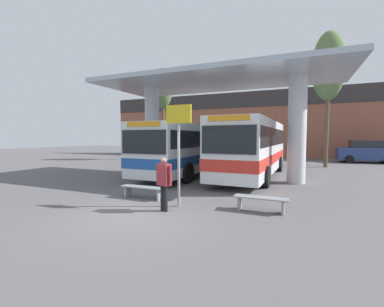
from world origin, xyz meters
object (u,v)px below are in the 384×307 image
at_px(waiting_bench_near_pillar, 261,201).
at_px(info_sign_platform, 179,135).
at_px(waiting_bench_mid_platform, 143,189).
at_px(poplar_tree_behind_left, 163,90).
at_px(transit_bus_left_bay, 191,147).
at_px(poplar_tree_behind_right, 329,67).
at_px(parked_car_street, 366,152).
at_px(pedestrian_waiting, 164,179).
at_px(transit_bus_center_bay, 253,146).

bearing_deg(waiting_bench_near_pillar, info_sign_platform, -169.93).
distance_m(waiting_bench_mid_platform, poplar_tree_behind_left, 18.49).
bearing_deg(transit_bus_left_bay, poplar_tree_behind_right, -136.76).
bearing_deg(waiting_bench_mid_platform, parked_car_street, 60.85).
relative_size(transit_bus_left_bay, poplar_tree_behind_right, 1.00).
xyz_separation_m(waiting_bench_mid_platform, pedestrian_waiting, (1.54, -1.14, 0.68)).
distance_m(transit_bus_left_bay, pedestrian_waiting, 8.37).
xyz_separation_m(transit_bus_center_bay, parked_car_street, (8.02, 12.15, -0.82)).
distance_m(pedestrian_waiting, poplar_tree_behind_right, 17.61).
relative_size(waiting_bench_mid_platform, poplar_tree_behind_left, 0.19).
height_order(pedestrian_waiting, parked_car_street, parked_car_street).
xyz_separation_m(info_sign_platform, poplar_tree_behind_left, (-9.53, 15.76, 4.82)).
distance_m(waiting_bench_mid_platform, pedestrian_waiting, 2.04).
xyz_separation_m(transit_bus_left_bay, pedestrian_waiting, (2.54, -7.94, -0.69)).
distance_m(waiting_bench_near_pillar, info_sign_platform, 3.36).
xyz_separation_m(waiting_bench_mid_platform, info_sign_platform, (1.72, -0.47, 2.05)).
relative_size(transit_bus_left_bay, pedestrian_waiting, 6.13).
bearing_deg(poplar_tree_behind_right, transit_bus_center_bay, -122.44).
height_order(info_sign_platform, parked_car_street, info_sign_platform).
height_order(waiting_bench_near_pillar, waiting_bench_mid_platform, same).
bearing_deg(parked_car_street, waiting_bench_near_pillar, -111.69).
bearing_deg(pedestrian_waiting, transit_bus_center_bay, 98.08).
bearing_deg(info_sign_platform, pedestrian_waiting, -105.03).
distance_m(waiting_bench_near_pillar, poplar_tree_behind_left, 20.70).
height_order(info_sign_platform, poplar_tree_behind_right, poplar_tree_behind_right).
relative_size(poplar_tree_behind_right, parked_car_street, 2.16).
distance_m(info_sign_platform, poplar_tree_behind_left, 19.03).
xyz_separation_m(waiting_bench_near_pillar, pedestrian_waiting, (-2.80, -1.14, 0.69)).
xyz_separation_m(waiting_bench_near_pillar, poplar_tree_behind_right, (2.86, 14.18, 7.28)).
bearing_deg(parked_car_street, transit_bus_center_bay, -126.62).
bearing_deg(transit_bus_left_bay, poplar_tree_behind_left, -50.02).
relative_size(transit_bus_center_bay, parked_car_street, 2.23).
relative_size(pedestrian_waiting, poplar_tree_behind_right, 0.16).
distance_m(waiting_bench_near_pillar, parked_car_street, 20.52).
height_order(info_sign_platform, pedestrian_waiting, info_sign_platform).
bearing_deg(poplar_tree_behind_left, parked_car_street, 12.58).
height_order(poplar_tree_behind_left, poplar_tree_behind_right, poplar_tree_behind_right).
height_order(waiting_bench_mid_platform, info_sign_platform, info_sign_platform).
relative_size(transit_bus_left_bay, info_sign_platform, 3.05).
distance_m(waiting_bench_near_pillar, waiting_bench_mid_platform, 4.34).
xyz_separation_m(poplar_tree_behind_left, parked_car_street, (18.66, 4.16, -6.23)).
bearing_deg(poplar_tree_behind_right, pedestrian_waiting, -110.28).
xyz_separation_m(waiting_bench_near_pillar, info_sign_platform, (-2.62, -0.47, 2.05)).
bearing_deg(poplar_tree_behind_left, transit_bus_center_bay, -36.91).
distance_m(pedestrian_waiting, poplar_tree_behind_left, 19.89).
distance_m(info_sign_platform, pedestrian_waiting, 1.53).
distance_m(poplar_tree_behind_right, parked_car_street, 9.24).
distance_m(transit_bus_center_bay, info_sign_platform, 7.87).
bearing_deg(pedestrian_waiting, poplar_tree_behind_right, 86.49).
distance_m(waiting_bench_near_pillar, pedestrian_waiting, 3.10).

